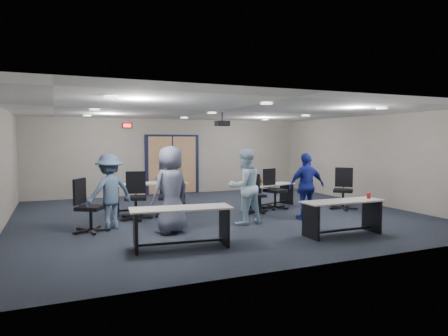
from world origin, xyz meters
name	(u,v)px	position (x,y,z in m)	size (l,w,h in m)	color
floor	(219,215)	(0.00, 0.00, 0.00)	(10.00, 10.00, 0.00)	black
back_wall	(172,157)	(0.00, 4.50, 1.35)	(10.00, 0.04, 2.70)	gray
front_wall	(329,179)	(0.00, -4.50, 1.35)	(10.00, 0.04, 2.70)	gray
right_wall	(369,160)	(5.00, 0.00, 1.35)	(0.04, 9.00, 2.70)	gray
ceiling	(219,111)	(0.00, 0.00, 2.70)	(10.00, 9.00, 0.04)	silver
double_door	(172,165)	(0.00, 4.46, 1.05)	(2.00, 0.07, 2.20)	black
exit_sign	(127,126)	(-1.60, 4.44, 2.45)	(0.32, 0.07, 0.18)	black
ceiling_projector	(222,123)	(0.30, 0.50, 2.40)	(0.35, 0.32, 0.37)	black
ceiling_can_lights	(215,113)	(0.00, 0.25, 2.67)	(6.24, 5.74, 0.02)	white
table_front_left	(181,220)	(-1.84, -2.70, 0.50)	(1.88, 0.82, 0.74)	#A4A29B
table_front_right	(343,211)	(1.51, -3.03, 0.49)	(1.76, 0.59, 0.83)	#A4A29B
table_back_left	(149,192)	(-1.60, 1.02, 0.55)	(2.01, 0.74, 0.80)	#A4A29B
table_back_right	(271,191)	(1.90, 0.62, 0.45)	(1.71, 1.05, 0.90)	#A4A29B
chair_back_a	(136,196)	(-2.11, 0.23, 0.58)	(0.73, 0.73, 1.17)	black
chair_back_b	(168,196)	(-1.28, 0.34, 0.52)	(0.65, 0.65, 1.03)	black
chair_back_c	(256,194)	(1.02, -0.11, 0.51)	(0.64, 0.64, 1.02)	black
chair_back_d	(275,189)	(1.82, 0.22, 0.57)	(0.71, 0.71, 1.13)	black
chair_loose_left	(91,206)	(-3.25, -0.77, 0.57)	(0.72, 0.72, 1.14)	black
chair_loose_right	(343,189)	(3.52, -0.61, 0.58)	(0.73, 0.73, 1.17)	black
person_plaid	(171,190)	(-1.70, -1.49, 0.92)	(0.89, 0.58, 1.83)	slate
person_lightblue	(245,187)	(0.12, -1.28, 0.87)	(0.85, 0.66, 1.75)	#BCE2FA
person_navy	(307,186)	(1.75, -1.39, 0.82)	(0.96, 0.40, 1.64)	navy
person_back	(109,192)	(-2.83, -0.59, 0.83)	(1.07, 0.61, 1.65)	#455E7D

